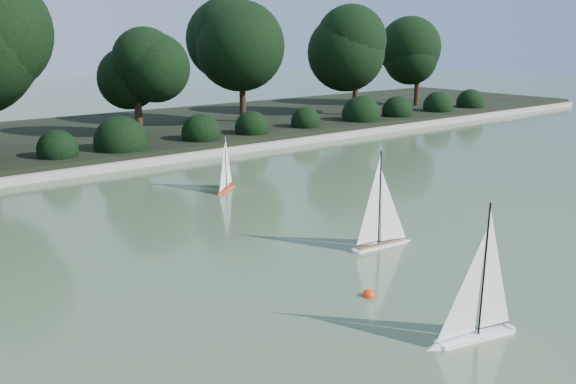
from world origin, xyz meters
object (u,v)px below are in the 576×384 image
Objects in this scene: sailboat_white_a at (470,319)px; race_buoy at (369,296)px; sailboat_white_b at (385,231)px; sailboat_orange at (225,181)px.

sailboat_white_a reaches higher than race_buoy.
sailboat_white_b is 1.94m from race_buoy.
sailboat_orange is (0.06, 4.36, -0.04)m from sailboat_white_b.
sailboat_orange is at bearing 73.78° from race_buoy.
sailboat_orange is 7.60× the size of race_buoy.
sailboat_white_a reaches higher than sailboat_white_b.
sailboat_white_b is at bearing 58.68° from sailboat_white_a.
race_buoy is at bearing 88.27° from sailboat_white_a.
sailboat_white_b is 4.36m from sailboat_orange.
sailboat_white_a is 3.05m from sailboat_white_b.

